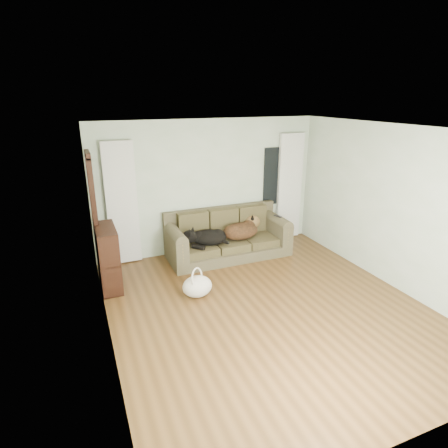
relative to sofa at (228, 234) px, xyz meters
name	(u,v)px	position (x,y,z in m)	size (l,w,h in m)	color
floor	(267,307)	(-0.20, -1.98, -0.45)	(5.00, 5.00, 0.00)	#482E14
ceiling	(275,129)	(-0.20, -1.98, 2.15)	(5.00, 5.00, 0.00)	white
wall_back	(209,187)	(-0.20, 0.52, 0.85)	(4.50, 0.04, 2.60)	silver
wall_left	(102,250)	(-2.45, -1.98, 0.85)	(0.04, 5.00, 2.60)	silver
wall_right	(395,208)	(2.05, -1.98, 0.85)	(0.04, 5.00, 2.60)	silver
curtain_left	(122,204)	(-1.90, 0.44, 0.70)	(0.55, 0.08, 2.25)	silver
curtain_right	(289,187)	(1.60, 0.44, 0.70)	(0.55, 0.08, 2.25)	silver
window_pane	(274,176)	(1.25, 0.50, 0.95)	(0.50, 0.03, 1.20)	black
door_casing	(95,219)	(-2.40, 0.07, 0.60)	(0.07, 0.60, 2.10)	black
sofa	(228,234)	(0.00, 0.00, 0.00)	(2.35, 1.01, 0.96)	#4E4A2D
dog_black_lab	(207,238)	(-0.48, -0.08, 0.03)	(0.67, 0.46, 0.28)	black
dog_shepherd	(242,231)	(0.28, -0.01, 0.04)	(0.77, 0.54, 0.34)	black
tv_remote	(278,216)	(1.02, -0.10, 0.28)	(0.05, 0.17, 0.02)	black
tote_bag	(197,287)	(-1.06, -1.26, -0.29)	(0.47, 0.37, 0.34)	beige
bookshelf	(108,259)	(-2.29, -0.40, 0.05)	(0.31, 0.83, 1.03)	black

